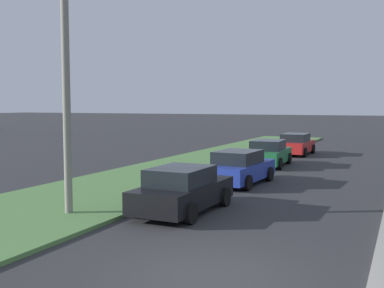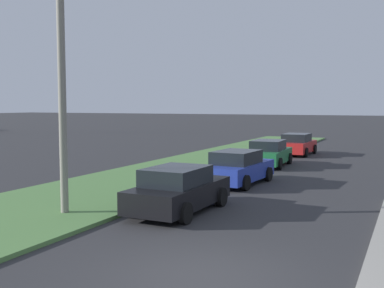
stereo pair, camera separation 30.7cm
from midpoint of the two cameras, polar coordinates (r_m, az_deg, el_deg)
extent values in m
plane|color=#2D2D30|center=(9.78, 1.32, -15.83)|extent=(300.00, 300.00, 0.00)
cube|color=#517F42|center=(21.66, -5.94, -4.23)|extent=(60.00, 6.00, 0.12)
cube|color=black|center=(15.22, -1.63, -6.10)|extent=(4.33, 1.87, 0.70)
cube|color=black|center=(14.94, -1.99, -3.87)|extent=(2.22, 1.63, 0.55)
cylinder|color=black|center=(16.86, -2.26, -5.90)|extent=(0.64, 0.23, 0.64)
cylinder|color=black|center=(16.11, 3.45, -6.40)|extent=(0.64, 0.23, 0.64)
cylinder|color=black|center=(14.57, -7.26, -7.64)|extent=(0.64, 0.23, 0.64)
cylinder|color=black|center=(13.70, -0.84, -8.40)|extent=(0.64, 0.23, 0.64)
cube|color=#23389E|center=(20.58, 5.36, -3.26)|extent=(4.40, 2.05, 0.70)
cube|color=black|center=(20.32, 5.15, -1.59)|extent=(2.29, 1.73, 0.55)
cylinder|color=black|center=(22.19, 4.55, -3.32)|extent=(0.65, 0.26, 0.64)
cylinder|color=black|center=(21.55, 8.95, -3.61)|extent=(0.65, 0.26, 0.64)
cylinder|color=black|center=(19.77, 1.42, -4.31)|extent=(0.65, 0.26, 0.64)
cylinder|color=black|center=(19.04, 6.29, -4.68)|extent=(0.65, 0.26, 0.64)
cube|color=#1E6B38|center=(26.83, 8.95, -1.42)|extent=(4.37, 1.99, 0.70)
cube|color=black|center=(26.57, 8.87, -0.12)|extent=(2.27, 1.69, 0.55)
cylinder|color=black|center=(28.37, 7.79, -1.58)|extent=(0.65, 0.25, 0.64)
cylinder|color=black|center=(27.98, 11.37, -1.72)|extent=(0.65, 0.25, 0.64)
cylinder|color=black|center=(25.78, 6.30, -2.20)|extent=(0.65, 0.25, 0.64)
cylinder|color=black|center=(25.35, 10.22, -2.37)|extent=(0.65, 0.25, 0.64)
cube|color=red|center=(33.18, 12.21, -0.29)|extent=(4.33, 1.87, 0.70)
cube|color=black|center=(32.94, 12.15, 0.77)|extent=(2.22, 1.63, 0.55)
cylinder|color=black|center=(34.72, 11.27, -0.47)|extent=(0.64, 0.23, 0.64)
cylinder|color=black|center=(34.33, 14.18, -0.58)|extent=(0.64, 0.23, 0.64)
cylinder|color=black|center=(32.13, 10.09, -0.87)|extent=(0.64, 0.23, 0.64)
cylinder|color=black|center=(31.70, 13.22, -0.99)|extent=(0.64, 0.23, 0.64)
cylinder|color=gray|center=(14.85, -15.55, 5.79)|extent=(0.24, 0.24, 7.50)
camera|label=1|loc=(0.15, -90.33, -0.03)|focal=44.05mm
camera|label=2|loc=(0.15, 89.67, 0.03)|focal=44.05mm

